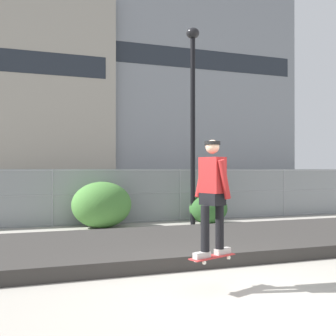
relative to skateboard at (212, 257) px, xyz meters
The scene contains 10 objects.
ground_plane 0.66m from the skateboard, 66.02° to the right, with size 120.00×120.00×0.00m, color #9E998E.
gravel_berm 3.13m from the skateboard, 86.93° to the left, with size 16.88×3.80×0.27m, color #33302D.
skateboard is the anchor object (origin of this frame).
skater 1.01m from the skateboard, behind, with size 0.71×0.62×1.75m.
chain_fence 7.77m from the skateboard, 88.77° to the left, with size 21.93×0.06×1.85m.
street_lamp 8.02m from the skateboard, 70.15° to the left, with size 0.44×0.44×6.58m.
parked_car_mid 10.42m from the skateboard, 90.29° to the left, with size 4.42×1.98×1.66m.
office_block 53.13m from the skateboard, 70.50° to the left, with size 29.13×15.61×25.90m.
shrub_left 7.01m from the skateboard, 94.62° to the left, with size 1.88×1.54×1.45m.
shrub_center 7.39m from the skateboard, 66.00° to the left, with size 1.33×1.09×1.03m.
Camera 1 is at (-2.67, -4.97, 1.83)m, focal length 41.76 mm.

